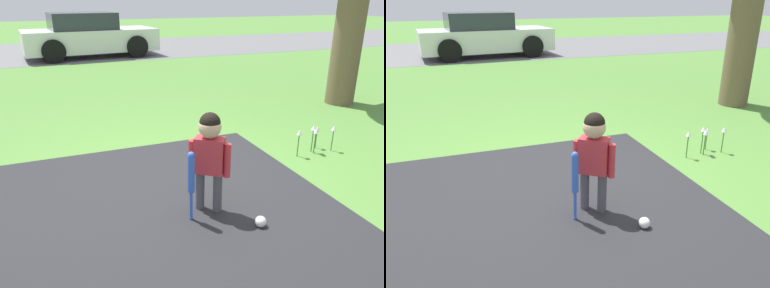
{
  "view_description": "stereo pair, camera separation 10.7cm",
  "coord_description": "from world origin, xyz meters",
  "views": [
    {
      "loc": [
        -1.08,
        -3.34,
        1.77
      ],
      "look_at": [
        0.12,
        -0.3,
        0.48
      ],
      "focal_mm": 35.0,
      "sensor_mm": 36.0,
      "label": 1
    },
    {
      "loc": [
        -0.98,
        -3.37,
        1.77
      ],
      "look_at": [
        0.12,
        -0.3,
        0.48
      ],
      "focal_mm": 35.0,
      "sensor_mm": 36.0,
      "label": 2
    }
  ],
  "objects": [
    {
      "name": "ground_plane",
      "position": [
        0.0,
        0.0,
        0.0
      ],
      "size": [
        60.0,
        60.0,
        0.0
      ],
      "primitive_type": "plane",
      "color": "#518438"
    },
    {
      "name": "street_strip",
      "position": [
        0.0,
        10.77,
        0.0
      ],
      "size": [
        40.0,
        6.0,
        0.01
      ],
      "color": "slate",
      "rests_on": "ground"
    },
    {
      "name": "child",
      "position": [
        0.12,
        -0.7,
        0.58
      ],
      "size": [
        0.3,
        0.26,
        0.9
      ],
      "rotation": [
        0.0,
        0.0,
        -0.65
      ],
      "color": "#4C4751",
      "rests_on": "ground"
    },
    {
      "name": "baseball_bat",
      "position": [
        -0.09,
        -0.79,
        0.41
      ],
      "size": [
        0.06,
        0.06,
        0.63
      ],
      "color": "blue",
      "rests_on": "ground"
    },
    {
      "name": "sports_ball",
      "position": [
        0.41,
        -1.1,
        0.05
      ],
      "size": [
        0.09,
        0.09,
        0.09
      ],
      "color": "white",
      "rests_on": "ground"
    },
    {
      "name": "parked_car",
      "position": [
        0.34,
        9.09,
        0.63
      ],
      "size": [
        4.12,
        2.18,
        1.33
      ],
      "rotation": [
        0.0,
        0.0,
        0.09
      ],
      "color": "silver",
      "rests_on": "ground"
    },
    {
      "name": "flower_bed",
      "position": [
        1.85,
        0.05,
        0.27
      ],
      "size": [
        0.56,
        0.2,
        0.34
      ],
      "color": "#38702D",
      "rests_on": "ground"
    }
  ]
}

